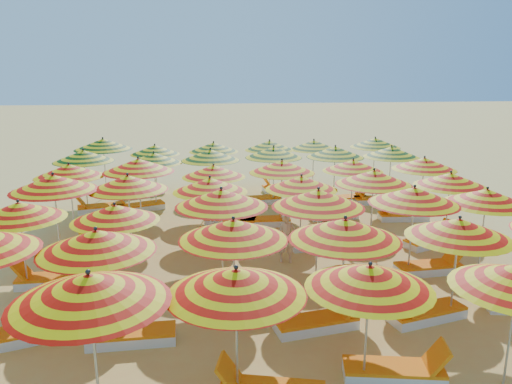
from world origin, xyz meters
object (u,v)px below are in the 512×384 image
at_px(umbrella_32, 210,155).
at_px(lounger_9, 51,280).
at_px(lounger_11, 111,249).
at_px(lounger_16, 266,221).
at_px(umbrella_7, 96,241).
at_px(lounger_13, 321,243).
at_px(umbrella_37, 155,150).
at_px(lounger_17, 332,214).
at_px(umbrella_14, 221,198).
at_px(umbrella_36, 103,144).
at_px(umbrella_2, 236,282).
at_px(umbrella_26, 214,171).
at_px(lounger_14, 432,241).
at_px(lounger_5, 257,311).
at_px(lounger_12, 229,245).
at_px(umbrella_13, 115,213).
at_px(umbrella_18, 53,183).
at_px(umbrella_24, 69,171).
at_px(lounger_18, 402,216).
at_px(umbrella_28, 353,166).
at_px(umbrella_21, 301,183).
at_px(umbrella_25, 138,165).
at_px(umbrella_16, 414,196).
at_px(umbrella_39, 269,145).
at_px(umbrella_31, 154,158).
at_px(umbrella_12, 19,211).
at_px(umbrella_30, 84,156).
at_px(umbrella_3, 370,277).
at_px(umbrella_40, 314,145).
at_px(umbrella_20, 210,185).
at_px(umbrella_8, 233,230).
at_px(lounger_24, 142,192).
at_px(umbrella_1, 89,289).
at_px(umbrella_29, 424,164).
at_px(lounger_4, 129,335).
at_px(lounger_15, 229,221).
at_px(lounger_10, 430,267).
at_px(umbrella_19, 128,183).
at_px(umbrella_27, 282,167).
at_px(umbrella_23, 450,180).
at_px(lounger_21, 260,199).
at_px(umbrella_34, 335,152).
at_px(beachgoer_b, 322,211).
at_px(lounger_20, 140,206).
at_px(umbrella_15, 318,198).
at_px(beachgoer_a, 286,238).
at_px(umbrella_38, 214,147).
at_px(lounger_7, 425,313).
at_px(lounger_6, 318,322).

height_order(umbrella_32, lounger_9, umbrella_32).
height_order(lounger_11, lounger_16, same).
bearing_deg(umbrella_7, lounger_13, 39.70).
relative_size(umbrella_37, lounger_17, 1.42).
height_order(umbrella_14, umbrella_36, umbrella_36).
height_order(umbrella_2, lounger_9, umbrella_2).
distance_m(umbrella_26, lounger_14, 7.13).
height_order(lounger_5, lounger_12, same).
relative_size(umbrella_13, umbrella_18, 0.76).
bearing_deg(umbrella_24, lounger_18, -0.09).
bearing_deg(umbrella_28, umbrella_21, -133.12).
xyz_separation_m(umbrella_25, lounger_12, (2.74, -2.31, -2.00)).
distance_m(umbrella_16, umbrella_39, 9.68).
distance_m(umbrella_24, umbrella_31, 3.49).
bearing_deg(umbrella_12, umbrella_30, 89.98).
xyz_separation_m(umbrella_3, lounger_14, (4.23, 6.32, -1.80)).
bearing_deg(umbrella_40, umbrella_16, -87.63).
bearing_deg(umbrella_20, umbrella_12, -154.91).
distance_m(umbrella_8, lounger_24, 11.78).
xyz_separation_m(umbrella_1, umbrella_29, (9.26, 9.17, -0.14)).
bearing_deg(lounger_4, umbrella_7, -17.56).
distance_m(umbrella_20, lounger_15, 3.11).
xyz_separation_m(umbrella_1, umbrella_3, (4.29, 0.39, -0.21)).
xyz_separation_m(umbrella_29, umbrella_31, (-9.31, 2.63, -0.08)).
bearing_deg(umbrella_21, lounger_10, -37.55).
bearing_deg(lounger_11, umbrella_18, -5.99).
bearing_deg(umbrella_19, umbrella_27, 23.04).
distance_m(umbrella_1, umbrella_2, 2.14).
height_order(umbrella_39, lounger_16, umbrella_39).
xyz_separation_m(umbrella_31, umbrella_36, (-2.21, 2.16, 0.23)).
xyz_separation_m(umbrella_24, lounger_17, (8.78, 0.44, -1.88)).
relative_size(umbrella_23, lounger_21, 1.29).
relative_size(umbrella_23, umbrella_34, 0.80).
distance_m(lounger_13, beachgoer_b, 1.83).
bearing_deg(lounger_20, umbrella_28, 143.49).
bearing_deg(umbrella_34, umbrella_19, -148.01).
relative_size(umbrella_20, lounger_24, 1.43).
bearing_deg(umbrella_15, umbrella_36, 125.91).
bearing_deg(umbrella_2, umbrella_3, 4.11).
relative_size(umbrella_27, beachgoer_a, 1.66).
xyz_separation_m(umbrella_38, lounger_14, (6.28, -7.43, -1.79)).
bearing_deg(lounger_20, lounger_18, 144.92).
height_order(umbrella_18, lounger_7, umbrella_18).
relative_size(umbrella_36, lounger_20, 1.36).
bearing_deg(umbrella_1, umbrella_37, 90.78).
bearing_deg(umbrella_3, umbrella_31, 110.83).
bearing_deg(umbrella_32, lounger_9, -122.44).
xyz_separation_m(umbrella_40, lounger_6, (-2.60, -11.84, -1.82)).
bearing_deg(umbrella_7, lounger_16, 58.94).
distance_m(lounger_7, lounger_9, 8.82).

